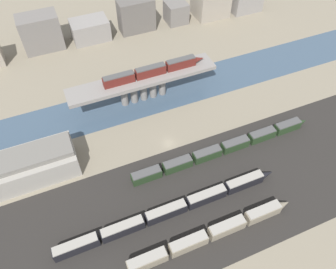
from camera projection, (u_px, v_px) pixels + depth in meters
The scene contains 14 objects.
ground_plane at pixel (168, 143), 114.41m from camera, with size 400.00×400.00×0.00m, color gray.
railbed_yard at pixel (199, 199), 100.01m from camera, with size 280.00×42.00×0.01m, color #282623.
river_water at pixel (144, 98), 129.27m from camera, with size 320.00×19.46×0.01m, color #3D5166.
bridge at pixel (143, 82), 122.93m from camera, with size 57.00×9.43×10.66m.
train_on_bridge at pixel (154, 70), 120.91m from camera, with size 40.10×2.77×3.82m.
train_yard_near at pixel (212, 234), 90.82m from camera, with size 50.50×3.00×4.00m.
train_yard_mid at pixel (170, 210), 95.44m from camera, with size 69.57×2.85×3.94m.
train_yard_far at pixel (225, 148), 110.74m from camera, with size 66.98×3.16×3.63m.
warehouse_building at pixel (32, 165), 102.55m from camera, with size 27.15×13.10×10.12m.
city_block_left at pixel (41, 32), 145.56m from camera, with size 17.25×10.53×15.96m, color slate.
city_block_center at pixel (90, 30), 152.84m from camera, with size 16.99×11.44×9.44m, color gray.
city_block_right at pixel (136, 15), 155.59m from camera, with size 16.83×8.21×15.31m, color #605B56.
city_block_far_right at pixel (176, 12), 162.60m from camera, with size 10.09×10.09×9.95m, color slate.
city_block_tall at pixel (211, 1), 165.03m from camera, with size 16.53×13.69×14.92m, color gray.
Camera 1 is at (-28.11, -66.46, 88.84)m, focal length 35.00 mm.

